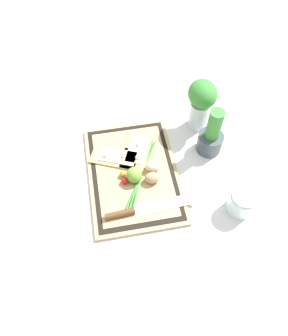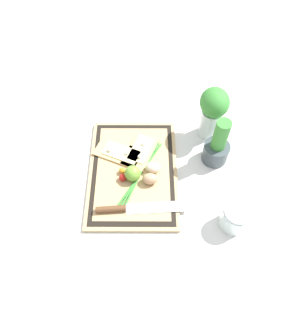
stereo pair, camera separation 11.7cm
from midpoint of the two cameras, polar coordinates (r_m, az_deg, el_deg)
The scene contains 14 objects.
ground_plane at distance 1.19m, azimuth -4.67°, elevation -1.39°, with size 6.00×6.00×0.00m, color silver.
cutting_board at distance 1.19m, azimuth -4.70°, elevation -1.18°, with size 0.46×0.32×0.02m.
pizza_slice_near at distance 1.22m, azimuth -7.77°, elevation 1.83°, with size 0.15×0.19×0.02m.
pizza_slice_far at distance 1.22m, azimuth -4.10°, elevation 2.55°, with size 0.18×0.14×0.02m.
knife at distance 1.10m, azimuth -4.54°, elevation -7.67°, with size 0.05×0.31×0.02m.
egg_brown at distance 1.14m, azimuth -1.46°, elevation -1.94°, with size 0.04×0.05×0.04m, color tan.
egg_pink at distance 1.17m, azimuth -1.28°, elevation 0.07°, with size 0.04×0.05×0.04m, color beige.
lime at distance 1.14m, azimuth -4.45°, elevation -1.41°, with size 0.06×0.06×0.06m, color #70A838.
cherry_tomato_red at distance 1.15m, azimuth -6.26°, elevation -2.44°, with size 0.03×0.03×0.03m, color red.
cherry_tomato_yellow at distance 1.17m, azimuth -6.56°, elevation -1.27°, with size 0.02×0.02×0.02m, color orange.
scallion_bunch at distance 1.17m, azimuth -3.36°, elevation -1.33°, with size 0.29×0.16×0.01m.
herb_pot at distance 1.22m, azimuth 8.94°, elevation 5.16°, with size 0.09×0.09×0.20m.
sauce_jar at distance 1.12m, azimuth 13.77°, elevation -6.18°, with size 0.09×0.09×0.09m.
herb_glass at distance 1.25m, azimuth 7.25°, elevation 11.26°, with size 0.12×0.11×0.22m.
Camera 1 is at (0.63, -0.07, 1.01)m, focal length 35.00 mm.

